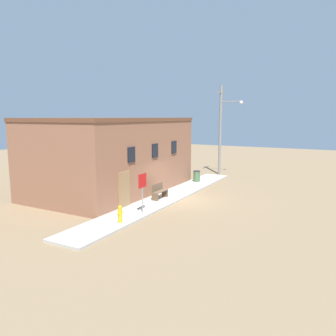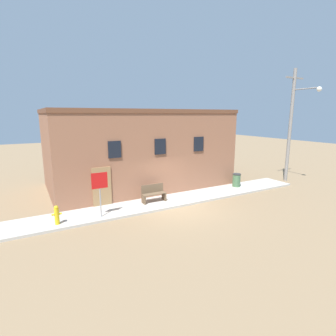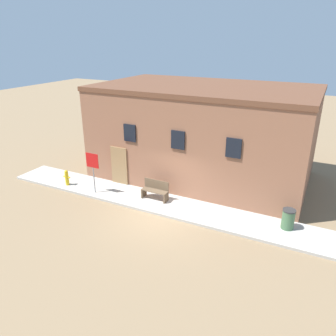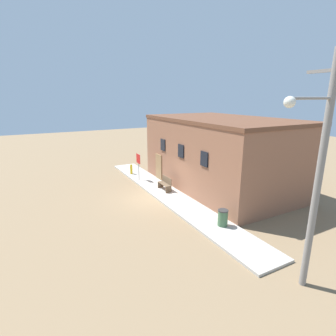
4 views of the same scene
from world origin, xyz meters
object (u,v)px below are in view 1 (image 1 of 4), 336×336
Objects in this scene: fire_hydrant at (120,214)px; bench at (159,191)px; stop_sign at (142,185)px; utility_pole at (222,127)px; trash_bin at (197,176)px.

fire_hydrant is 5.14m from bench.
stop_sign is 0.27× the size of utility_pole.
utility_pole reaches higher than bench.
bench is 0.17× the size of utility_pole.
fire_hydrant is at bearing -178.23° from utility_pole.
stop_sign is at bearing -177.70° from utility_pole.
utility_pole is (4.79, -0.34, 3.82)m from trash_bin.
bench is at bearing 13.98° from stop_sign.
fire_hydrant is 0.11× the size of utility_pole.
fire_hydrant is 0.40× the size of stop_sign.
trash_bin is at bearing 175.93° from utility_pole.
utility_pole is at bearing 2.30° from stop_sign.
fire_hydrant is 2.22m from stop_sign.
trash_bin is (6.28, 0.13, -0.01)m from bench.
utility_pole is at bearing -1.10° from bench.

